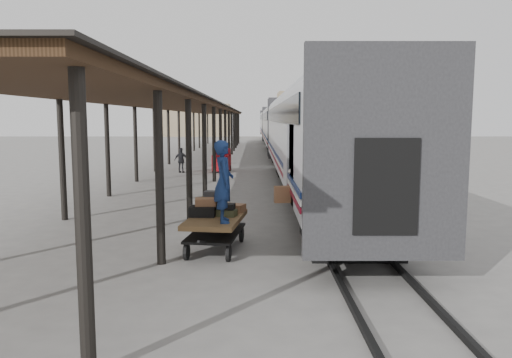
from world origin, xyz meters
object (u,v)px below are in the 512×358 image
object	(u,v)px
baggage_cart	(216,225)
pedestrian	(181,160)
luggage_tug	(222,161)
porter	(224,182)

from	to	relation	value
baggage_cart	pedestrian	size ratio (longest dim) A/B	1.66
pedestrian	luggage_tug	bearing A→B (deg)	-152.67
baggage_cart	luggage_tug	size ratio (longest dim) A/B	1.50
luggage_tug	pedestrian	xyz separation A→B (m)	(-2.42, -0.62, 0.11)
porter	baggage_cart	bearing A→B (deg)	12.33
porter	luggage_tug	bearing A→B (deg)	-4.77
luggage_tug	pedestrian	size ratio (longest dim) A/B	1.11
baggage_cart	porter	world-z (taller)	porter
pedestrian	baggage_cart	bearing A→B (deg)	114.07
porter	pedestrian	xyz separation A→B (m)	(-3.76, 18.72, -1.06)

